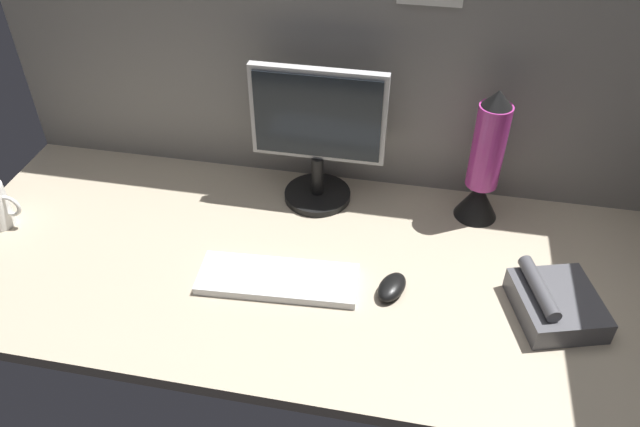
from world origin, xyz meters
The scene contains 7 objects.
ground_plane centered at (0.00, 0.00, -1.50)cm, with size 180.00×80.00×3.00cm, color tan.
cubicle_wall_back centered at (0.03, 37.50, 36.85)cm, with size 180.00×5.50×73.63cm.
monitor centered at (-2.90, 25.09, 20.20)cm, with size 34.54×18.00×37.75cm.
keyboard centered at (-5.60, -9.14, 1.00)cm, with size 37.00×13.00×2.00cm, color silver.
mouse centered at (20.69, -7.28, 1.70)cm, with size 5.60×9.60×3.40cm, color black.
lava_lamp centered at (39.44, 25.14, 15.31)cm, with size 11.15×11.15×36.49cm.
desk_phone centered at (56.18, -6.82, 3.19)cm, with size 21.78×23.11×8.80cm.
Camera 1 is at (23.43, -106.57, 102.80)cm, focal length 34.52 mm.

